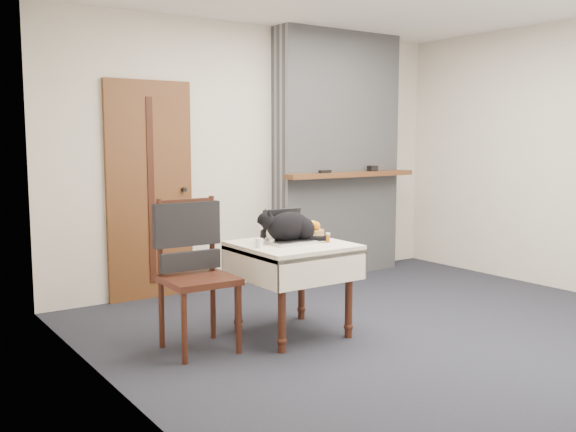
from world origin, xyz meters
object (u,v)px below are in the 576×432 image
object	(u,v)px
side_table	(293,258)
pill_bottle	(328,237)
cat	(290,227)
cream_jar	(259,243)
laptop	(287,234)
fruit_basket	(309,231)
chair	(192,253)
door	(150,191)

from	to	relation	value
side_table	pill_bottle	xyz separation A→B (m)	(0.24, -0.12, 0.15)
cat	cream_jar	bearing A→B (deg)	-154.05
cream_jar	pill_bottle	size ratio (longest dim) A/B	0.89
laptop	cat	world-z (taller)	cat
fruit_basket	side_table	bearing A→B (deg)	-152.27
laptop	chair	xyz separation A→B (m)	(-0.73, 0.12, -0.08)
door	laptop	xyz separation A→B (m)	(0.41, -1.62, -0.24)
laptop	chair	world-z (taller)	chair
side_table	door	bearing A→B (deg)	104.21
laptop	cat	bearing A→B (deg)	-3.55
cat	chair	xyz separation A→B (m)	(-0.75, 0.12, -0.14)
laptop	cream_jar	bearing A→B (deg)	-163.26
cat	cream_jar	xyz separation A→B (m)	(-0.32, -0.08, -0.08)
laptop	chair	bearing A→B (deg)	172.40
side_table	cream_jar	size ratio (longest dim) A/B	11.92
side_table	fruit_basket	bearing A→B (deg)	27.73
door	cream_jar	world-z (taller)	door
door	fruit_basket	xyz separation A→B (m)	(0.67, -1.54, -0.25)
fruit_basket	cat	bearing A→B (deg)	-161.88
laptop	chair	size ratio (longest dim) A/B	0.32
laptop	pill_bottle	world-z (taller)	laptop
pill_bottle	chair	distance (m)	1.03
cat	chair	bearing A→B (deg)	-176.51
door	side_table	xyz separation A→B (m)	(0.42, -1.67, -0.41)
cat	cream_jar	distance (m)	0.34
door	chair	size ratio (longest dim) A/B	1.88
pill_bottle	chair	size ratio (longest dim) A/B	0.07
cream_jar	fruit_basket	size ratio (longest dim) A/B	0.28
side_table	cream_jar	distance (m)	0.34
cat	fruit_basket	distance (m)	0.26
cream_jar	chair	size ratio (longest dim) A/B	0.06
fruit_basket	chair	xyz separation A→B (m)	(-0.99, 0.04, -0.08)
laptop	fruit_basket	xyz separation A→B (m)	(0.27, 0.08, -0.01)
pill_bottle	fruit_basket	size ratio (longest dim) A/B	0.31
cat	fruit_basket	size ratio (longest dim) A/B	2.20
cream_jar	pill_bottle	distance (m)	0.56
door	side_table	distance (m)	1.77
chair	cat	bearing A→B (deg)	-7.00
side_table	laptop	size ratio (longest dim) A/B	2.27
side_table	cream_jar	xyz separation A→B (m)	(-0.31, -0.02, 0.15)
door	laptop	size ratio (longest dim) A/B	5.82
cat	pill_bottle	size ratio (longest dim) A/B	7.01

